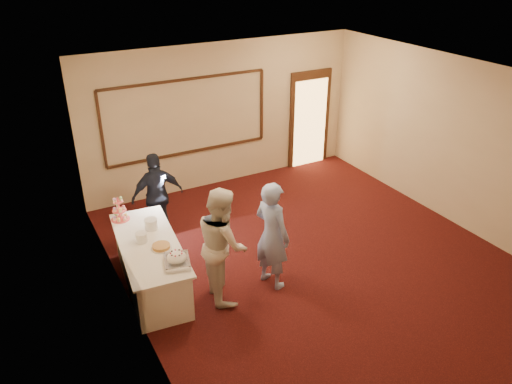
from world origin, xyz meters
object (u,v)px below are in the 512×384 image
(tart, at_px, (161,247))
(guest, at_px, (158,195))
(cupcake_stand, at_px, (119,211))
(woman, at_px, (222,244))
(pavlova_tray, at_px, (177,259))
(plate_stack_a, at_px, (141,237))
(man, at_px, (272,235))
(plate_stack_b, at_px, (151,224))
(buffet_table, at_px, (151,264))

(tart, height_order, guest, guest)
(cupcake_stand, distance_m, woman, 1.90)
(pavlova_tray, distance_m, woman, 0.69)
(tart, bearing_deg, plate_stack_a, 122.27)
(man, bearing_deg, cupcake_stand, 30.19)
(plate_stack_b, xyz_separation_m, tart, (-0.05, -0.59, -0.06))
(man, height_order, woman, woman)
(man, bearing_deg, guest, 8.49)
(woman, bearing_deg, plate_stack_a, 60.46)
(plate_stack_a, distance_m, tart, 0.37)
(buffet_table, height_order, plate_stack_a, plate_stack_a)
(pavlova_tray, distance_m, man, 1.45)
(pavlova_tray, bearing_deg, tart, 98.42)
(buffet_table, xyz_separation_m, pavlova_tray, (0.19, -0.70, 0.46))
(tart, bearing_deg, woman, -31.03)
(buffet_table, distance_m, plate_stack_b, 0.61)
(woman, bearing_deg, tart, 68.14)
(plate_stack_b, bearing_deg, buffet_table, -114.68)
(cupcake_stand, distance_m, plate_stack_a, 0.82)
(man, relative_size, guest, 1.10)
(cupcake_stand, bearing_deg, plate_stack_a, -82.84)
(plate_stack_b, distance_m, tart, 0.60)
(cupcake_stand, relative_size, plate_stack_a, 2.43)
(cupcake_stand, height_order, plate_stack_b, cupcake_stand)
(pavlova_tray, bearing_deg, plate_stack_a, 108.84)
(buffet_table, xyz_separation_m, guest, (0.60, 1.37, 0.40))
(buffet_table, relative_size, plate_stack_b, 10.95)
(pavlova_tray, height_order, tart, pavlova_tray)
(buffet_table, xyz_separation_m, plate_stack_a, (-0.08, 0.07, 0.46))
(pavlova_tray, height_order, man, man)
(plate_stack_b, bearing_deg, pavlova_tray, -88.73)
(tart, distance_m, guest, 1.68)
(man, xyz_separation_m, guest, (-1.03, 2.19, -0.08))
(pavlova_tray, bearing_deg, buffet_table, 104.78)
(buffet_table, relative_size, man, 1.30)
(man, bearing_deg, woman, 64.48)
(cupcake_stand, height_order, man, man)
(pavlova_tray, height_order, plate_stack_a, pavlova_tray)
(plate_stack_a, distance_m, guest, 1.47)
(buffet_table, distance_m, guest, 1.55)
(cupcake_stand, relative_size, guest, 0.28)
(pavlova_tray, distance_m, tart, 0.47)
(plate_stack_a, relative_size, plate_stack_b, 0.87)
(plate_stack_a, xyz_separation_m, tart, (0.19, -0.31, -0.05))
(plate_stack_a, height_order, woman, woman)
(plate_stack_b, xyz_separation_m, man, (1.47, -1.17, 0.00))
(plate_stack_b, height_order, woman, woman)
(buffet_table, xyz_separation_m, woman, (0.88, -0.70, 0.49))
(cupcake_stand, xyz_separation_m, guest, (0.78, 0.49, -0.14))
(pavlova_tray, xyz_separation_m, woman, (0.69, 0.00, 0.03))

